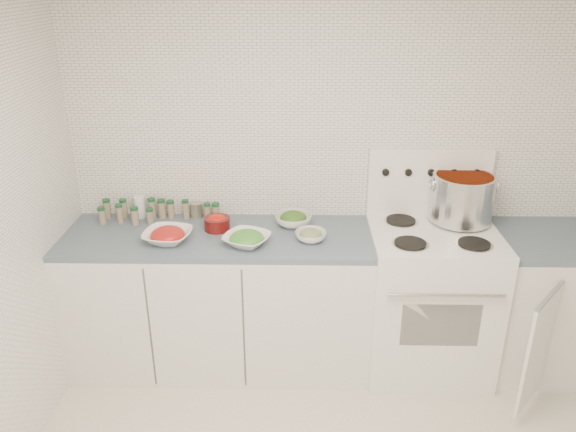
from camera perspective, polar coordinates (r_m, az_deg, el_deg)
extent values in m
cube|color=white|center=(3.55, 6.54, 5.32)|extent=(3.50, 0.02, 2.50)
cube|color=white|center=(3.62, -6.87, -8.61)|extent=(1.85, 0.62, 0.86)
cube|color=#47596B|center=(3.41, -7.23, -2.18)|extent=(1.85, 0.62, 0.03)
cube|color=white|center=(3.66, 14.02, -8.37)|extent=(0.76, 0.65, 0.92)
cube|color=black|center=(3.38, 15.22, -10.63)|extent=(0.45, 0.01, 0.28)
cylinder|color=silver|center=(3.23, 15.79, -7.78)|extent=(0.65, 0.02, 0.02)
cube|color=white|center=(3.44, 14.77, -1.74)|extent=(0.76, 0.65, 0.01)
cube|color=white|center=(3.62, 14.11, 3.41)|extent=(0.76, 0.06, 0.43)
cylinder|color=silver|center=(3.26, 12.32, -2.78)|extent=(0.21, 0.21, 0.01)
cylinder|color=black|center=(3.25, 12.33, -2.68)|extent=(0.18, 0.18, 0.01)
cylinder|color=silver|center=(3.34, 18.38, -2.75)|extent=(0.21, 0.21, 0.01)
cylinder|color=black|center=(3.34, 18.39, -2.66)|extent=(0.18, 0.18, 0.01)
cylinder|color=silver|center=(3.54, 11.39, -0.49)|extent=(0.21, 0.21, 0.01)
cylinder|color=black|center=(3.54, 11.40, -0.41)|extent=(0.18, 0.18, 0.01)
cylinder|color=silver|center=(3.62, 17.00, -0.52)|extent=(0.21, 0.21, 0.01)
cylinder|color=black|center=(3.62, 17.01, -0.44)|extent=(0.18, 0.18, 0.01)
cylinder|color=black|center=(3.51, 9.88, 4.42)|extent=(0.04, 0.02, 0.04)
cylinder|color=black|center=(3.54, 12.13, 4.37)|extent=(0.04, 0.02, 0.04)
cylinder|color=black|center=(3.57, 14.34, 4.32)|extent=(0.04, 0.02, 0.04)
cylinder|color=black|center=(3.60, 16.52, 4.26)|extent=(0.04, 0.02, 0.04)
cylinder|color=black|center=(3.64, 18.64, 4.20)|extent=(0.04, 0.02, 0.04)
cube|color=white|center=(3.95, 25.79, -8.11)|extent=(0.89, 0.62, 0.86)
cube|color=#47596B|center=(3.75, 26.98, -2.21)|extent=(0.89, 0.62, 0.03)
cube|color=white|center=(3.48, 24.11, -12.29)|extent=(0.28, 0.31, 0.70)
cylinder|color=silver|center=(3.57, 17.26, 1.79)|extent=(0.38, 0.38, 0.29)
cylinder|color=#E75920|center=(3.53, 17.51, 3.73)|extent=(0.34, 0.34, 0.03)
torus|color=silver|center=(3.49, 14.39, 3.15)|extent=(0.01, 0.09, 0.09)
torus|color=silver|center=(3.60, 20.37, 3.01)|extent=(0.01, 0.09, 0.09)
imported|color=white|center=(3.35, -12.12, -2.02)|extent=(0.31, 0.31, 0.07)
ellipsoid|color=red|center=(3.34, -12.14, -1.81)|extent=(0.20, 0.20, 0.09)
imported|color=white|center=(3.25, -4.21, -2.42)|extent=(0.34, 0.34, 0.06)
ellipsoid|color=#367F29|center=(3.24, -4.21, -2.22)|extent=(0.19, 0.19, 0.08)
imported|color=white|center=(3.48, 0.54, -0.40)|extent=(0.25, 0.25, 0.07)
ellipsoid|color=#255017|center=(3.48, 0.54, -0.11)|extent=(0.16, 0.16, 0.07)
imported|color=white|center=(3.29, 2.32, -2.05)|extent=(0.21, 0.21, 0.06)
ellipsoid|color=#2F4D1E|center=(3.29, 2.33, -1.81)|extent=(0.13, 0.13, 0.06)
cylinder|color=#4F0E0D|center=(3.45, -7.21, -0.77)|extent=(0.16, 0.16, 0.08)
ellipsoid|color=red|center=(3.44, -7.24, -0.32)|extent=(0.12, 0.12, 0.06)
cylinder|color=white|center=(3.71, -14.82, 0.89)|extent=(0.08, 0.08, 0.14)
cylinder|color=gray|center=(3.64, -9.29, 0.59)|extent=(0.08, 0.08, 0.10)
cylinder|color=gray|center=(3.77, -17.88, 0.59)|extent=(0.04, 0.04, 0.11)
cylinder|color=#154A27|center=(3.74, -18.00, 1.49)|extent=(0.05, 0.05, 0.02)
cylinder|color=gray|center=(3.74, -16.32, 0.61)|extent=(0.04, 0.04, 0.11)
cylinder|color=#154A27|center=(3.71, -16.43, 1.51)|extent=(0.05, 0.05, 0.02)
cylinder|color=gray|center=(3.69, -13.64, 0.65)|extent=(0.05, 0.05, 0.12)
cylinder|color=#154A27|center=(3.66, -13.74, 1.62)|extent=(0.05, 0.05, 0.02)
cylinder|color=gray|center=(3.67, -12.68, 0.59)|extent=(0.05, 0.05, 0.11)
cylinder|color=#154A27|center=(3.65, -12.77, 1.51)|extent=(0.05, 0.05, 0.02)
cylinder|color=gray|center=(3.66, -11.81, 0.55)|extent=(0.04, 0.04, 0.10)
cylinder|color=#154A27|center=(3.64, -11.88, 1.40)|extent=(0.05, 0.05, 0.02)
cylinder|color=gray|center=(3.63, -10.34, 0.55)|extent=(0.04, 0.04, 0.11)
cylinder|color=#154A27|center=(3.61, -10.41, 1.49)|extent=(0.04, 0.04, 0.02)
cylinder|color=gray|center=(3.61, -8.19, 0.38)|extent=(0.04, 0.04, 0.09)
cylinder|color=#154A27|center=(3.59, -8.24, 1.16)|extent=(0.04, 0.04, 0.02)
cylinder|color=gray|center=(3.60, -7.33, 0.36)|extent=(0.05, 0.05, 0.09)
cylinder|color=#154A27|center=(3.58, -7.38, 1.16)|extent=(0.05, 0.05, 0.02)
cylinder|color=gray|center=(3.69, -18.36, -0.09)|extent=(0.04, 0.04, 0.09)
cylinder|color=#154A27|center=(3.67, -18.47, 0.70)|extent=(0.04, 0.04, 0.02)
cylinder|color=gray|center=(3.67, -16.71, 0.11)|extent=(0.04, 0.04, 0.11)
cylinder|color=#154A27|center=(3.65, -16.82, 1.02)|extent=(0.04, 0.04, 0.02)
cylinder|color=gray|center=(3.62, -15.27, -0.11)|extent=(0.05, 0.05, 0.10)
cylinder|color=#154A27|center=(3.60, -15.37, 0.74)|extent=(0.05, 0.05, 0.02)
cylinder|color=gray|center=(3.61, -13.83, -0.14)|extent=(0.04, 0.04, 0.09)
cylinder|color=#154A27|center=(3.59, -13.91, 0.62)|extent=(0.04, 0.04, 0.02)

